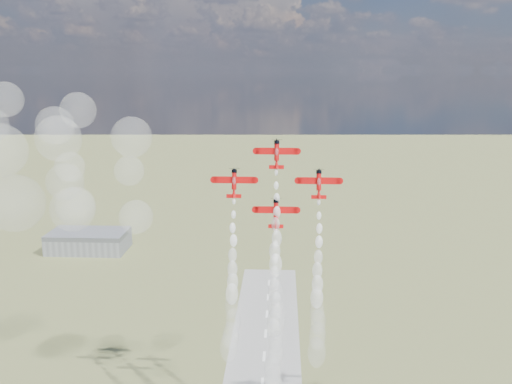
{
  "coord_description": "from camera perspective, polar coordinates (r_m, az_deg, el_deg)",
  "views": [
    {
      "loc": [
        6.66,
        -153.93,
        115.87
      ],
      "look_at": [
        -1.02,
        2.27,
        80.72
      ],
      "focal_mm": 38.0,
      "sensor_mm": 36.0,
      "label": 1
    }
  ],
  "objects": [
    {
      "name": "hangar",
      "position": [
        373.51,
        -17.21,
        -4.95
      ],
      "size": [
        50.0,
        28.0,
        13.0
      ],
      "color": "gray",
      "rests_on": "ground"
    },
    {
      "name": "plane_lead",
      "position": [
        160.62,
        2.19,
        4.04
      ],
      "size": [
        12.3,
        5.12,
        8.53
      ],
      "rotation": [
        1.26,
        0.0,
        0.0
      ],
      "color": "#B90909",
      "rests_on": "ground"
    },
    {
      "name": "plane_left",
      "position": [
        160.07,
        -2.32,
        0.99
      ],
      "size": [
        12.3,
        5.12,
        8.53
      ],
      "rotation": [
        1.26,
        0.0,
        0.0
      ],
      "color": "#B90909",
      "rests_on": "ground"
    },
    {
      "name": "plane_right",
      "position": [
        159.81,
        6.63,
        0.89
      ],
      "size": [
        12.3,
        5.12,
        8.53
      ],
      "rotation": [
        1.26,
        0.0,
        0.0
      ],
      "color": "#B90909",
      "rests_on": "ground"
    },
    {
      "name": "plane_slot",
      "position": [
        158.76,
        2.12,
        -2.19
      ],
      "size": [
        12.3,
        5.12,
        8.53
      ],
      "rotation": [
        1.26,
        0.0,
        0.0
      ],
      "color": "#B90909",
      "rests_on": "ground"
    },
    {
      "name": "smoke_trail_lead",
      "position": [
        158.91,
        2.07,
        -10.07
      ],
      "size": [
        5.54,
        16.9,
        43.95
      ],
      "color": "white",
      "rests_on": "plane_lead"
    },
    {
      "name": "smoke_trail_left",
      "position": [
        160.82,
        -2.62,
        -12.95
      ],
      "size": [
        5.9,
        15.91,
        43.22
      ],
      "color": "white",
      "rests_on": "plane_left"
    },
    {
      "name": "smoke_trail_right",
      "position": [
        160.29,
        6.47,
        -13.15
      ],
      "size": [
        5.27,
        16.66,
        43.75
      ],
      "color": "white",
      "rests_on": "plane_right"
    },
    {
      "name": "smoke_trail_slot",
      "position": [
        161.56,
        1.92,
        -16.24
      ],
      "size": [
        5.67,
        15.95,
        44.37
      ],
      "color": "white",
      "rests_on": "plane_slot"
    },
    {
      "name": "drifted_smoke_cloud",
      "position": [
        202.16,
        -21.0,
        2.17
      ],
      "size": [
        65.03,
        33.75,
        54.64
      ],
      "color": "white",
      "rests_on": "ground"
    }
  ]
}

